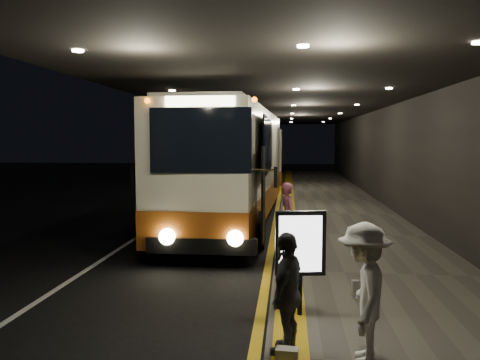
{
  "coord_description": "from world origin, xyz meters",
  "views": [
    {
      "loc": [
        2.79,
        -13.16,
        2.99
      ],
      "look_at": [
        1.26,
        1.71,
        1.7
      ],
      "focal_mm": 35.0,
      "sensor_mm": 36.0,
      "label": 1
    }
  ],
  "objects_px": {
    "info_sign": "(300,245)",
    "coach_second": "(262,159)",
    "bag_polka": "(359,289)",
    "passenger_waiting_grey": "(287,293)",
    "coach_main": "(233,170)",
    "stanchion_post": "(292,248)",
    "coach_third": "(266,151)",
    "passenger_waiting_white": "(364,293)",
    "passenger_boarding": "(288,216)"
  },
  "relations": [
    {
      "from": "bag_polka",
      "to": "coach_third",
      "type": "bearing_deg",
      "value": 95.39
    },
    {
      "from": "passenger_waiting_white",
      "to": "passenger_boarding",
      "type": "bearing_deg",
      "value": -163.96
    },
    {
      "from": "passenger_boarding",
      "to": "bag_polka",
      "type": "xyz_separation_m",
      "value": [
        1.29,
        -3.63,
        -0.71
      ]
    },
    {
      "from": "coach_main",
      "to": "stanchion_post",
      "type": "relative_size",
      "value": 12.15
    },
    {
      "from": "bag_polka",
      "to": "info_sign",
      "type": "xyz_separation_m",
      "value": [
        -1.09,
        -0.97,
        0.99
      ]
    },
    {
      "from": "coach_main",
      "to": "passenger_waiting_white",
      "type": "xyz_separation_m",
      "value": [
        2.92,
        -10.64,
        -0.85
      ]
    },
    {
      "from": "coach_main",
      "to": "coach_third",
      "type": "xyz_separation_m",
      "value": [
        -0.04,
        26.65,
        0.02
      ]
    },
    {
      "from": "passenger_boarding",
      "to": "passenger_waiting_white",
      "type": "distance_m",
      "value": 6.16
    },
    {
      "from": "coach_second",
      "to": "coach_third",
      "type": "height_order",
      "value": "coach_third"
    },
    {
      "from": "info_sign",
      "to": "stanchion_post",
      "type": "bearing_deg",
      "value": 83.5
    },
    {
      "from": "coach_main",
      "to": "info_sign",
      "type": "height_order",
      "value": "coach_main"
    },
    {
      "from": "coach_main",
      "to": "stanchion_post",
      "type": "xyz_separation_m",
      "value": [
        2.06,
        -6.66,
        -1.23
      ]
    },
    {
      "from": "coach_main",
      "to": "passenger_waiting_grey",
      "type": "xyz_separation_m",
      "value": [
        1.96,
        -10.51,
        -0.94
      ]
    },
    {
      "from": "coach_third",
      "to": "passenger_waiting_white",
      "type": "xyz_separation_m",
      "value": [
        2.96,
        -37.29,
        -0.87
      ]
    },
    {
      "from": "coach_main",
      "to": "info_sign",
      "type": "relative_size",
      "value": 7.49
    },
    {
      "from": "coach_main",
      "to": "passenger_boarding",
      "type": "xyz_separation_m",
      "value": [
        1.96,
        -4.55,
        -0.88
      ]
    },
    {
      "from": "passenger_waiting_grey",
      "to": "stanchion_post",
      "type": "distance_m",
      "value": 3.86
    },
    {
      "from": "coach_second",
      "to": "bag_polka",
      "type": "xyz_separation_m",
      "value": [
        3.07,
        -23.58,
        -1.39
      ]
    },
    {
      "from": "passenger_waiting_grey",
      "to": "info_sign",
      "type": "bearing_deg",
      "value": -170.52
    },
    {
      "from": "coach_third",
      "to": "passenger_waiting_grey",
      "type": "relative_size",
      "value": 7.81
    },
    {
      "from": "coach_second",
      "to": "passenger_waiting_grey",
      "type": "distance_m",
      "value": 25.98
    },
    {
      "from": "coach_third",
      "to": "stanchion_post",
      "type": "bearing_deg",
      "value": -85.25
    },
    {
      "from": "passenger_boarding",
      "to": "info_sign",
      "type": "bearing_deg",
      "value": 161.93
    },
    {
      "from": "coach_third",
      "to": "passenger_waiting_grey",
      "type": "distance_m",
      "value": 37.22
    },
    {
      "from": "coach_second",
      "to": "passenger_waiting_grey",
      "type": "bearing_deg",
      "value": -88.56
    },
    {
      "from": "coach_third",
      "to": "bag_polka",
      "type": "distance_m",
      "value": 35.02
    },
    {
      "from": "passenger_waiting_white",
      "to": "bag_polka",
      "type": "distance_m",
      "value": 2.59
    },
    {
      "from": "coach_second",
      "to": "passenger_waiting_white",
      "type": "height_order",
      "value": "coach_second"
    },
    {
      "from": "passenger_waiting_grey",
      "to": "passenger_waiting_white",
      "type": "bearing_deg",
      "value": 99.87
    },
    {
      "from": "info_sign",
      "to": "coach_second",
      "type": "bearing_deg",
      "value": 85.83
    },
    {
      "from": "passenger_waiting_grey",
      "to": "coach_main",
      "type": "bearing_deg",
      "value": -151.57
    },
    {
      "from": "passenger_boarding",
      "to": "bag_polka",
      "type": "relative_size",
      "value": 5.45
    },
    {
      "from": "coach_main",
      "to": "coach_third",
      "type": "height_order",
      "value": "coach_third"
    },
    {
      "from": "coach_second",
      "to": "stanchion_post",
      "type": "xyz_separation_m",
      "value": [
        1.88,
        -22.05,
        -1.02
      ]
    },
    {
      "from": "stanchion_post",
      "to": "coach_third",
      "type": "bearing_deg",
      "value": 93.6
    },
    {
      "from": "bag_polka",
      "to": "info_sign",
      "type": "relative_size",
      "value": 0.19
    },
    {
      "from": "coach_second",
      "to": "bag_polka",
      "type": "bearing_deg",
      "value": -85.07
    },
    {
      "from": "passenger_waiting_grey",
      "to": "bag_polka",
      "type": "xyz_separation_m",
      "value": [
        1.29,
        2.33,
        -0.66
      ]
    },
    {
      "from": "coach_second",
      "to": "info_sign",
      "type": "relative_size",
      "value": 6.64
    },
    {
      "from": "passenger_waiting_white",
      "to": "info_sign",
      "type": "relative_size",
      "value": 1.05
    },
    {
      "from": "passenger_boarding",
      "to": "passenger_waiting_white",
      "type": "bearing_deg",
      "value": 168.47
    },
    {
      "from": "coach_second",
      "to": "passenger_waiting_white",
      "type": "relative_size",
      "value": 6.32
    },
    {
      "from": "passenger_boarding",
      "to": "info_sign",
      "type": "height_order",
      "value": "passenger_boarding"
    },
    {
      "from": "coach_main",
      "to": "coach_second",
      "type": "xyz_separation_m",
      "value": [
        0.17,
        15.4,
        -0.21
      ]
    },
    {
      "from": "coach_second",
      "to": "stanchion_post",
      "type": "height_order",
      "value": "coach_second"
    },
    {
      "from": "bag_polka",
      "to": "passenger_waiting_grey",
      "type": "bearing_deg",
      "value": -119.03
    },
    {
      "from": "coach_main",
      "to": "passenger_waiting_grey",
      "type": "height_order",
      "value": "coach_main"
    },
    {
      "from": "coach_main",
      "to": "bag_polka",
      "type": "relative_size",
      "value": 40.07
    },
    {
      "from": "passenger_boarding",
      "to": "bag_polka",
      "type": "distance_m",
      "value": 3.91
    },
    {
      "from": "passenger_waiting_white",
      "to": "stanchion_post",
      "type": "height_order",
      "value": "passenger_waiting_white"
    }
  ]
}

